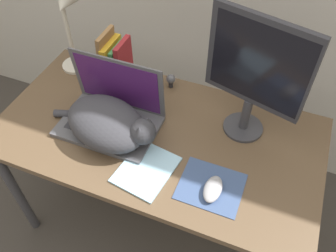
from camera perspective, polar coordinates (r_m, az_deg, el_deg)
name	(u,v)px	position (r m, az deg, el deg)	size (l,w,h in m)	color
desk	(157,144)	(1.49, -1.75, -2.92)	(1.31, 0.69, 0.71)	brown
laptop	(112,113)	(1.45, -9.04, 2.04)	(0.39, 0.26, 0.27)	#4C4C51
cat	(109,123)	(1.39, -9.48, 0.41)	(0.47, 0.33, 0.15)	#333338
external_monitor	(256,73)	(1.28, 13.89, 8.33)	(0.37, 0.16, 0.51)	#333338
mousepad	(211,186)	(1.29, 6.89, -9.58)	(0.22, 0.19, 0.00)	#384C75
computer_mouse	(213,189)	(1.26, 7.20, -10.00)	(0.06, 0.11, 0.03)	#99999E
book_row	(115,61)	(1.62, -8.44, 10.31)	(0.11, 0.15, 0.24)	olive
desk_lamp	(67,17)	(1.60, -15.91, 16.53)	(0.17, 0.17, 0.44)	beige
notepad	(146,169)	(1.32, -3.52, -6.97)	(0.21, 0.25, 0.01)	#99C6E0
webcam	(171,80)	(1.60, 0.46, 7.46)	(0.04, 0.04, 0.07)	#232328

